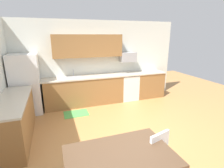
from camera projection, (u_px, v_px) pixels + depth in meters
ground_plane at (127, 138)px, 3.86m from camera, size 12.00×12.00×0.00m
wall_back at (96, 62)px, 5.89m from camera, size 5.80×0.10×2.70m
cabinet_run_back at (85, 91)px, 5.66m from camera, size 2.52×0.60×0.90m
cabinet_run_back_right at (148, 85)px, 6.42m from camera, size 1.03×0.60×0.90m
cabinet_run_left at (15, 121)px, 3.72m from camera, size 0.60×2.00×0.90m
countertop_back at (99, 76)px, 5.69m from camera, size 4.80×0.64×0.04m
countertop_left at (11, 100)px, 3.60m from camera, size 0.64×2.00×0.04m
upper_cabinets_back at (88, 46)px, 5.45m from camera, size 2.20×0.34×0.70m
refrigerator at (26, 84)px, 4.94m from camera, size 0.76×0.70×1.73m
oven_range at (128, 87)px, 6.16m from camera, size 0.60×0.60×0.91m
microwave at (128, 57)px, 5.97m from camera, size 0.54×0.36×0.32m
sink_basin at (75, 79)px, 5.45m from camera, size 0.48×0.40×0.14m
sink_faucet at (73, 73)px, 5.57m from camera, size 0.02×0.02×0.24m
dining_table at (120, 159)px, 2.23m from camera, size 1.40×0.90×0.75m
chair_near_table at (164, 157)px, 2.52m from camera, size 0.49×0.49×0.85m
floor_mat at (76, 114)px, 5.07m from camera, size 0.70×0.50×0.01m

